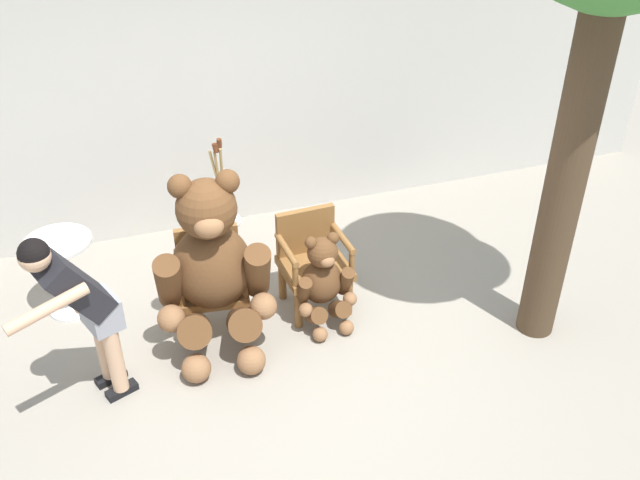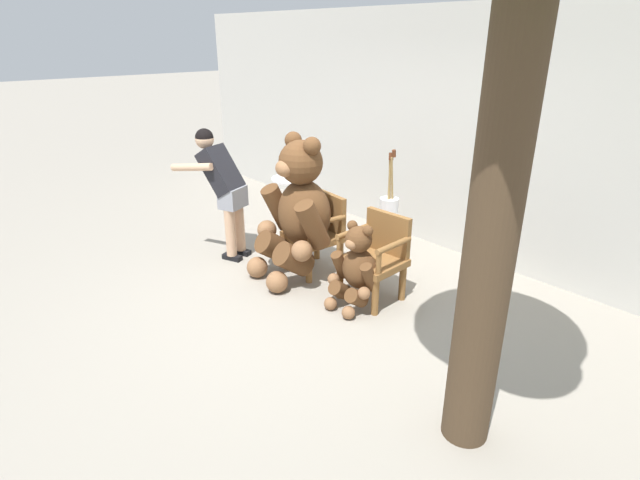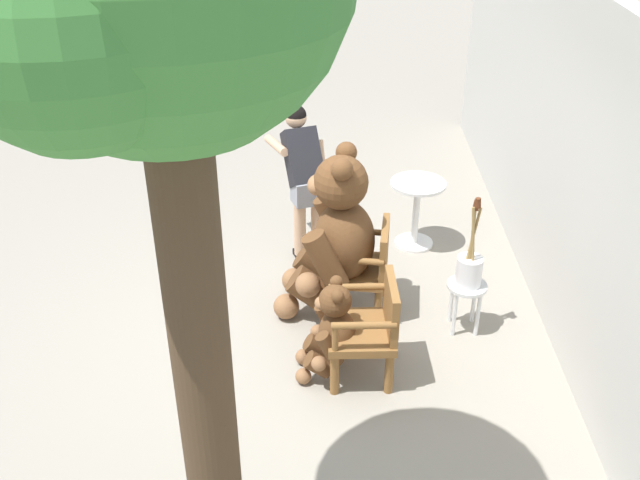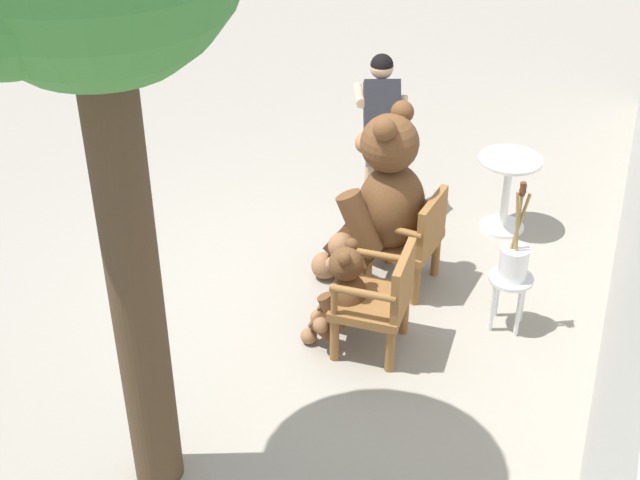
{
  "view_description": "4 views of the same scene",
  "coord_description": "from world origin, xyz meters",
  "px_view_note": "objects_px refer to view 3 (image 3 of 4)",
  "views": [
    {
      "loc": [
        -1.1,
        -4.03,
        3.99
      ],
      "look_at": [
        0.39,
        0.37,
        0.89
      ],
      "focal_mm": 40.0,
      "sensor_mm": 36.0,
      "label": 1
    },
    {
      "loc": [
        3.43,
        -2.66,
        2.48
      ],
      "look_at": [
        0.17,
        0.23,
        0.67
      ],
      "focal_mm": 28.0,
      "sensor_mm": 36.0,
      "label": 2
    },
    {
      "loc": [
        4.87,
        0.43,
        3.83
      ],
      "look_at": [
        -0.26,
        0.34,
        0.82
      ],
      "focal_mm": 40.0,
      "sensor_mm": 36.0,
      "label": 3
    },
    {
      "loc": [
        5.53,
        2.13,
        4.33
      ],
      "look_at": [
        0.38,
        0.24,
        0.82
      ],
      "focal_mm": 50.0,
      "sensor_mm": 36.0,
      "label": 4
    }
  ],
  "objects_px": {
    "round_side_table": "(416,206)",
    "patio_tree": "(149,2)",
    "wooden_chair_left": "(364,265)",
    "wooden_chair_right": "(369,326)",
    "teddy_bear_large": "(335,235)",
    "teddy_bear_small": "(331,330)",
    "brush_bucket": "(469,267)",
    "person_visitor": "(304,172)",
    "white_stool": "(466,294)"
  },
  "relations": [
    {
      "from": "wooden_chair_left",
      "to": "wooden_chair_right",
      "type": "xyz_separation_m",
      "value": [
        0.88,
        0.0,
        0.0
      ]
    },
    {
      "from": "brush_bucket",
      "to": "teddy_bear_small",
      "type": "bearing_deg",
      "value": -62.33
    },
    {
      "from": "person_visitor",
      "to": "brush_bucket",
      "type": "relative_size",
      "value": 1.81
    },
    {
      "from": "teddy_bear_small",
      "to": "person_visitor",
      "type": "distance_m",
      "value": 1.97
    },
    {
      "from": "wooden_chair_right",
      "to": "teddy_bear_large",
      "type": "xyz_separation_m",
      "value": [
        -0.9,
        -0.26,
        0.3
      ]
    },
    {
      "from": "wooden_chair_left",
      "to": "round_side_table",
      "type": "xyz_separation_m",
      "value": [
        -1.16,
        0.58,
        -0.01
      ]
    },
    {
      "from": "wooden_chair_right",
      "to": "brush_bucket",
      "type": "xyz_separation_m",
      "value": [
        -0.6,
        0.86,
        0.17
      ]
    },
    {
      "from": "wooden_chair_right",
      "to": "teddy_bear_large",
      "type": "distance_m",
      "value": 0.98
    },
    {
      "from": "person_visitor",
      "to": "wooden_chair_right",
      "type": "bearing_deg",
      "value": 16.81
    },
    {
      "from": "person_visitor",
      "to": "white_stool",
      "type": "relative_size",
      "value": 3.27
    },
    {
      "from": "brush_bucket",
      "to": "round_side_table",
      "type": "relative_size",
      "value": 1.16
    },
    {
      "from": "wooden_chair_right",
      "to": "person_visitor",
      "type": "bearing_deg",
      "value": -163.19
    },
    {
      "from": "wooden_chair_left",
      "to": "brush_bucket",
      "type": "bearing_deg",
      "value": 71.83
    },
    {
      "from": "teddy_bear_large",
      "to": "person_visitor",
      "type": "height_order",
      "value": "teddy_bear_large"
    },
    {
      "from": "wooden_chair_right",
      "to": "wooden_chair_left",
      "type": "bearing_deg",
      "value": -179.98
    },
    {
      "from": "teddy_bear_large",
      "to": "patio_tree",
      "type": "xyz_separation_m",
      "value": [
        2.64,
        -0.71,
        2.51
      ]
    },
    {
      "from": "wooden_chair_left",
      "to": "wooden_chair_right",
      "type": "bearing_deg",
      "value": 0.02
    },
    {
      "from": "teddy_bear_large",
      "to": "patio_tree",
      "type": "bearing_deg",
      "value": -15.08
    },
    {
      "from": "person_visitor",
      "to": "brush_bucket",
      "type": "bearing_deg",
      "value": 48.09
    },
    {
      "from": "teddy_bear_large",
      "to": "person_visitor",
      "type": "distance_m",
      "value": 1.04
    },
    {
      "from": "white_stool",
      "to": "patio_tree",
      "type": "distance_m",
      "value": 4.16
    },
    {
      "from": "round_side_table",
      "to": "patio_tree",
      "type": "height_order",
      "value": "patio_tree"
    },
    {
      "from": "brush_bucket",
      "to": "teddy_bear_large",
      "type": "bearing_deg",
      "value": -104.89
    },
    {
      "from": "teddy_bear_large",
      "to": "round_side_table",
      "type": "xyz_separation_m",
      "value": [
        -1.14,
        0.84,
        -0.31
      ]
    },
    {
      "from": "round_side_table",
      "to": "person_visitor",
      "type": "bearing_deg",
      "value": -82.26
    },
    {
      "from": "teddy_bear_large",
      "to": "round_side_table",
      "type": "height_order",
      "value": "teddy_bear_large"
    },
    {
      "from": "teddy_bear_small",
      "to": "brush_bucket",
      "type": "height_order",
      "value": "brush_bucket"
    },
    {
      "from": "round_side_table",
      "to": "brush_bucket",
      "type": "bearing_deg",
      "value": 11.18
    },
    {
      "from": "teddy_bear_large",
      "to": "patio_tree",
      "type": "relative_size",
      "value": 0.37
    },
    {
      "from": "patio_tree",
      "to": "white_stool",
      "type": "bearing_deg",
      "value": 141.9
    },
    {
      "from": "person_visitor",
      "to": "round_side_table",
      "type": "relative_size",
      "value": 2.09
    },
    {
      "from": "wooden_chair_right",
      "to": "white_stool",
      "type": "relative_size",
      "value": 1.87
    },
    {
      "from": "teddy_bear_large",
      "to": "person_visitor",
      "type": "xyz_separation_m",
      "value": [
        -0.98,
        -0.3,
        0.14
      ]
    },
    {
      "from": "wooden_chair_left",
      "to": "person_visitor",
      "type": "bearing_deg",
      "value": -150.42
    },
    {
      "from": "white_stool",
      "to": "round_side_table",
      "type": "distance_m",
      "value": 1.47
    },
    {
      "from": "teddy_bear_large",
      "to": "wooden_chair_right",
      "type": "bearing_deg",
      "value": 16.43
    },
    {
      "from": "wooden_chair_right",
      "to": "patio_tree",
      "type": "distance_m",
      "value": 3.44
    },
    {
      "from": "wooden_chair_left",
      "to": "patio_tree",
      "type": "relative_size",
      "value": 0.21
    },
    {
      "from": "teddy_bear_large",
      "to": "white_stool",
      "type": "xyz_separation_m",
      "value": [
        0.3,
        1.13,
        -0.4
      ]
    },
    {
      "from": "teddy_bear_large",
      "to": "teddy_bear_small",
      "type": "bearing_deg",
      "value": -1.49
    },
    {
      "from": "wooden_chair_left",
      "to": "wooden_chair_right",
      "type": "height_order",
      "value": "same"
    },
    {
      "from": "brush_bucket",
      "to": "round_side_table",
      "type": "height_order",
      "value": "brush_bucket"
    },
    {
      "from": "wooden_chair_left",
      "to": "patio_tree",
      "type": "xyz_separation_m",
      "value": [
        2.63,
        -0.98,
        2.8
      ]
    },
    {
      "from": "teddy_bear_small",
      "to": "patio_tree",
      "type": "bearing_deg",
      "value": -21.58
    },
    {
      "from": "white_stool",
      "to": "wooden_chair_left",
      "type": "bearing_deg",
      "value": -108.11
    },
    {
      "from": "teddy_bear_large",
      "to": "person_visitor",
      "type": "bearing_deg",
      "value": -162.85
    },
    {
      "from": "patio_tree",
      "to": "wooden_chair_right",
      "type": "bearing_deg",
      "value": 150.77
    },
    {
      "from": "wooden_chair_left",
      "to": "teddy_bear_small",
      "type": "distance_m",
      "value": 0.93
    },
    {
      "from": "wooden_chair_right",
      "to": "round_side_table",
      "type": "distance_m",
      "value": 2.12
    },
    {
      "from": "wooden_chair_right",
      "to": "white_stool",
      "type": "height_order",
      "value": "wooden_chair_right"
    }
  ]
}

